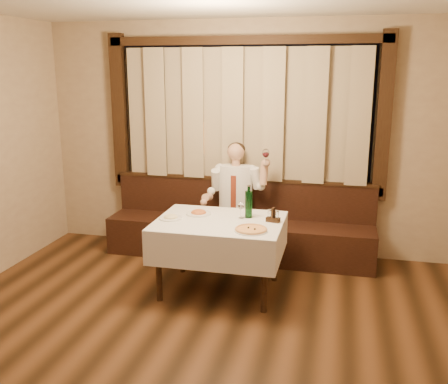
% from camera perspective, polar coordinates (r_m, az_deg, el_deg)
% --- Properties ---
extents(room, '(5.01, 6.01, 2.81)m').
position_cam_1_polar(room, '(4.14, -2.96, 3.67)').
color(room, black).
rests_on(room, ground).
extents(banquette, '(3.20, 0.61, 0.94)m').
position_cam_1_polar(banquette, '(6.09, 1.78, -4.47)').
color(banquette, black).
rests_on(banquette, ground).
extents(dining_table, '(1.27, 0.97, 0.76)m').
position_cam_1_polar(dining_table, '(5.04, -0.52, -4.39)').
color(dining_table, black).
rests_on(dining_table, ground).
extents(pizza, '(0.32, 0.32, 0.03)m').
position_cam_1_polar(pizza, '(4.69, 3.11, -4.30)').
color(pizza, white).
rests_on(pizza, dining_table).
extents(pasta_red, '(0.26, 0.26, 0.09)m').
position_cam_1_polar(pasta_red, '(5.21, -2.92, -2.17)').
color(pasta_red, white).
rests_on(pasta_red, dining_table).
extents(pasta_cream, '(0.23, 0.23, 0.08)m').
position_cam_1_polar(pasta_cream, '(5.07, -6.12, -2.71)').
color(pasta_cream, white).
rests_on(pasta_cream, dining_table).
extents(green_bottle, '(0.07, 0.07, 0.34)m').
position_cam_1_polar(green_bottle, '(5.06, 2.84, -1.35)').
color(green_bottle, '#0D3F15').
rests_on(green_bottle, dining_table).
extents(table_wine_glass, '(0.07, 0.07, 0.17)m').
position_cam_1_polar(table_wine_glass, '(5.04, 1.95, -1.64)').
color(table_wine_glass, white).
rests_on(table_wine_glass, dining_table).
extents(cruet_caddy, '(0.14, 0.09, 0.14)m').
position_cam_1_polar(cruet_caddy, '(4.97, 5.63, -2.85)').
color(cruet_caddy, black).
rests_on(cruet_caddy, dining_table).
extents(seated_man, '(0.76, 0.57, 1.39)m').
position_cam_1_polar(seated_man, '(5.88, 1.26, -0.07)').
color(seated_man, black).
rests_on(seated_man, ground).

